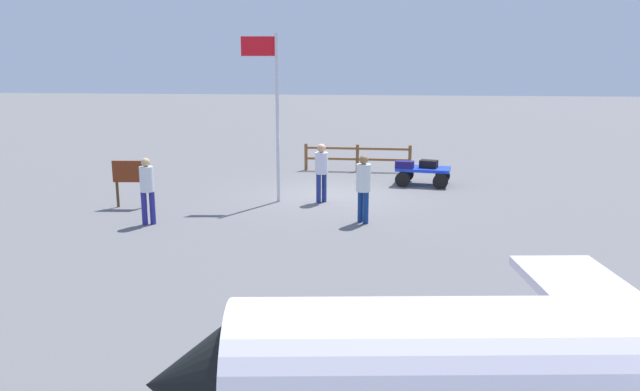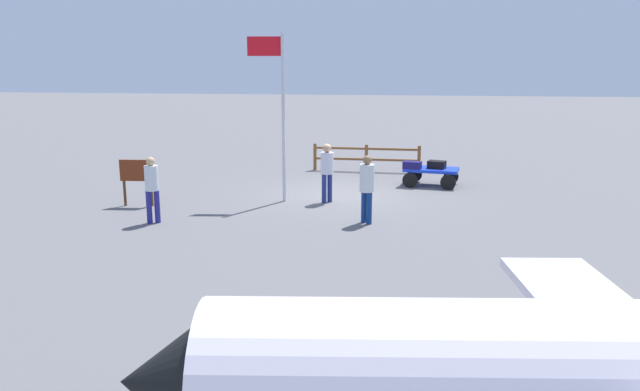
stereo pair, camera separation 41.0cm
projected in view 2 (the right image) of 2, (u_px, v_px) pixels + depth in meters
ground_plane at (341, 195)px, 18.94m from camera, size 120.00×120.00×0.00m
luggage_cart at (430, 173)px, 20.32m from camera, size 1.90×1.41×0.60m
suitcase_tan at (412, 165)px, 20.13m from camera, size 0.65×0.46×0.24m
suitcase_navy at (437, 165)px, 20.20m from camera, size 0.66×0.53×0.25m
worker_lead at (367, 183)px, 15.41m from camera, size 0.53×0.53×1.76m
worker_trailing at (327, 168)px, 17.74m from camera, size 0.53×0.53×1.74m
worker_supervisor at (152, 185)px, 15.44m from camera, size 0.45×0.45×1.71m
airplane_near at (618, 386)px, 5.41m from camera, size 8.91×6.12×3.18m
flagpole at (279, 102)px, 17.50m from camera, size 1.06×0.15×4.86m
signboard at (137, 175)px, 17.34m from camera, size 0.98×0.15×1.34m
wooden_fence at (366, 156)px, 22.94m from camera, size 4.06×0.17×1.02m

